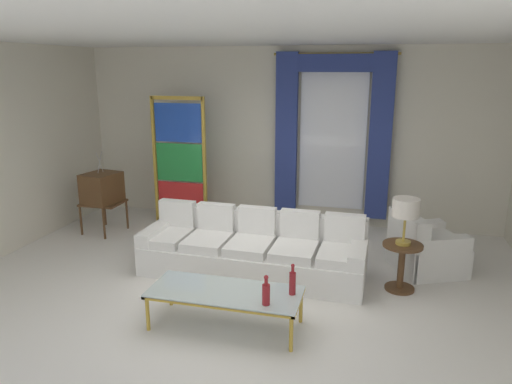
{
  "coord_description": "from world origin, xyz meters",
  "views": [
    {
      "loc": [
        1.57,
        -5.04,
        2.67
      ],
      "look_at": [
        0.01,
        0.9,
        1.05
      ],
      "focal_mm": 33.54,
      "sensor_mm": 36.0,
      "label": 1
    }
  ],
  "objects_px": {
    "bottle_crystal_tall": "(292,282)",
    "peacock_figurine": "(200,220)",
    "couch_white_long": "(254,251)",
    "vintage_tv": "(102,189)",
    "table_lamp_brass": "(406,210)",
    "round_side_table": "(401,263)",
    "coffee_table": "(225,293)",
    "bottle_blue_decanter": "(266,293)",
    "armchair_white": "(424,250)",
    "stained_glass_divider": "(180,165)"
  },
  "relations": [
    {
      "from": "couch_white_long",
      "to": "peacock_figurine",
      "type": "height_order",
      "value": "couch_white_long"
    },
    {
      "from": "couch_white_long",
      "to": "vintage_tv",
      "type": "xyz_separation_m",
      "value": [
        -2.82,
        0.95,
        0.42
      ]
    },
    {
      "from": "bottle_blue_decanter",
      "to": "bottle_crystal_tall",
      "type": "distance_m",
      "value": 0.35
    },
    {
      "from": "vintage_tv",
      "to": "bottle_blue_decanter",
      "type": "bearing_deg",
      "value": -36.9
    },
    {
      "from": "coffee_table",
      "to": "round_side_table",
      "type": "distance_m",
      "value": 2.26
    },
    {
      "from": "round_side_table",
      "to": "vintage_tv",
      "type": "bearing_deg",
      "value": 168.19
    },
    {
      "from": "couch_white_long",
      "to": "vintage_tv",
      "type": "bearing_deg",
      "value": 161.4
    },
    {
      "from": "table_lamp_brass",
      "to": "coffee_table",
      "type": "bearing_deg",
      "value": -143.04
    },
    {
      "from": "coffee_table",
      "to": "table_lamp_brass",
      "type": "relative_size",
      "value": 2.79
    },
    {
      "from": "vintage_tv",
      "to": "stained_glass_divider",
      "type": "height_order",
      "value": "stained_glass_divider"
    },
    {
      "from": "bottle_blue_decanter",
      "to": "round_side_table",
      "type": "distance_m",
      "value": 2.04
    },
    {
      "from": "couch_white_long",
      "to": "coffee_table",
      "type": "relative_size",
      "value": 1.85
    },
    {
      "from": "vintage_tv",
      "to": "peacock_figurine",
      "type": "bearing_deg",
      "value": 13.06
    },
    {
      "from": "coffee_table",
      "to": "table_lamp_brass",
      "type": "height_order",
      "value": "table_lamp_brass"
    },
    {
      "from": "vintage_tv",
      "to": "armchair_white",
      "type": "height_order",
      "value": "vintage_tv"
    },
    {
      "from": "stained_glass_divider",
      "to": "bottle_crystal_tall",
      "type": "bearing_deg",
      "value": -49.6
    },
    {
      "from": "bottle_crystal_tall",
      "to": "peacock_figurine",
      "type": "height_order",
      "value": "bottle_crystal_tall"
    },
    {
      "from": "couch_white_long",
      "to": "bottle_crystal_tall",
      "type": "relative_size",
      "value": 8.77
    },
    {
      "from": "vintage_tv",
      "to": "armchair_white",
      "type": "xyz_separation_m",
      "value": [
        5.0,
        -0.3,
        -0.44
      ]
    },
    {
      "from": "bottle_crystal_tall",
      "to": "armchair_white",
      "type": "distance_m",
      "value": 2.43
    },
    {
      "from": "couch_white_long",
      "to": "round_side_table",
      "type": "height_order",
      "value": "couch_white_long"
    },
    {
      "from": "bottle_blue_decanter",
      "to": "vintage_tv",
      "type": "distance_m",
      "value": 4.21
    },
    {
      "from": "vintage_tv",
      "to": "stained_glass_divider",
      "type": "distance_m",
      "value": 1.32
    },
    {
      "from": "peacock_figurine",
      "to": "round_side_table",
      "type": "distance_m",
      "value": 3.41
    },
    {
      "from": "bottle_crystal_tall",
      "to": "stained_glass_divider",
      "type": "relative_size",
      "value": 0.15
    },
    {
      "from": "bottle_blue_decanter",
      "to": "round_side_table",
      "type": "relative_size",
      "value": 0.52
    },
    {
      "from": "couch_white_long",
      "to": "armchair_white",
      "type": "height_order",
      "value": "couch_white_long"
    },
    {
      "from": "bottle_blue_decanter",
      "to": "peacock_figurine",
      "type": "height_order",
      "value": "bottle_blue_decanter"
    },
    {
      "from": "vintage_tv",
      "to": "table_lamp_brass",
      "type": "bearing_deg",
      "value": -11.81
    },
    {
      "from": "bottle_crystal_tall",
      "to": "vintage_tv",
      "type": "distance_m",
      "value": 4.22
    },
    {
      "from": "armchair_white",
      "to": "peacock_figurine",
      "type": "xyz_separation_m",
      "value": [
        -3.45,
        0.66,
        -0.07
      ]
    },
    {
      "from": "couch_white_long",
      "to": "table_lamp_brass",
      "type": "xyz_separation_m",
      "value": [
        1.87,
        -0.03,
        0.72
      ]
    },
    {
      "from": "coffee_table",
      "to": "peacock_figurine",
      "type": "relative_size",
      "value": 2.65
    },
    {
      "from": "vintage_tv",
      "to": "peacock_figurine",
      "type": "relative_size",
      "value": 2.24
    },
    {
      "from": "peacock_figurine",
      "to": "round_side_table",
      "type": "bearing_deg",
      "value": -23.13
    },
    {
      "from": "stained_glass_divider",
      "to": "round_side_table",
      "type": "xyz_separation_m",
      "value": [
        3.6,
        -1.65,
        -0.7
      ]
    },
    {
      "from": "vintage_tv",
      "to": "peacock_figurine",
      "type": "height_order",
      "value": "vintage_tv"
    },
    {
      "from": "peacock_figurine",
      "to": "table_lamp_brass",
      "type": "xyz_separation_m",
      "value": [
        3.14,
        -1.34,
        0.81
      ]
    },
    {
      "from": "table_lamp_brass",
      "to": "stained_glass_divider",
      "type": "bearing_deg",
      "value": 155.37
    },
    {
      "from": "peacock_figurine",
      "to": "coffee_table",
      "type": "bearing_deg",
      "value": -63.82
    },
    {
      "from": "round_side_table",
      "to": "table_lamp_brass",
      "type": "bearing_deg",
      "value": 14.04
    },
    {
      "from": "bottle_blue_decanter",
      "to": "vintage_tv",
      "type": "bearing_deg",
      "value": 143.1
    },
    {
      "from": "bottle_crystal_tall",
      "to": "armchair_white",
      "type": "bearing_deg",
      "value": 53.62
    },
    {
      "from": "bottle_crystal_tall",
      "to": "vintage_tv",
      "type": "bearing_deg",
      "value": 147.84
    },
    {
      "from": "couch_white_long",
      "to": "coffee_table",
      "type": "bearing_deg",
      "value": -87.37
    },
    {
      "from": "stained_glass_divider",
      "to": "couch_white_long",
      "type": "bearing_deg",
      "value": -43.14
    },
    {
      "from": "bottle_crystal_tall",
      "to": "table_lamp_brass",
      "type": "height_order",
      "value": "table_lamp_brass"
    },
    {
      "from": "bottle_crystal_tall",
      "to": "peacock_figurine",
      "type": "distance_m",
      "value": 3.31
    },
    {
      "from": "couch_white_long",
      "to": "coffee_table",
      "type": "height_order",
      "value": "couch_white_long"
    },
    {
      "from": "coffee_table",
      "to": "round_side_table",
      "type": "relative_size",
      "value": 2.67
    }
  ]
}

